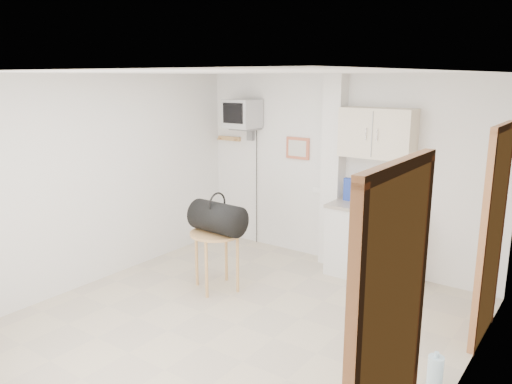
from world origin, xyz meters
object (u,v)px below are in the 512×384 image
Objects in this scene: crt_television at (242,115)px; water_bottle at (435,376)px; round_table at (216,240)px; duffel_bag at (218,218)px.

water_bottle is (3.43, -2.01, -1.77)m from crt_television.
duffel_bag is at bearing -13.47° from round_table.
crt_television is at bearing 120.25° from duffel_bag.
duffel_bag reaches higher than round_table.
crt_television is 3.05× the size of round_table.
round_table is 2.80m from water_bottle.
round_table is 1.06× the size of duffel_bag.
round_table is 1.90× the size of water_bottle.
duffel_bag is 2.83m from water_bottle.
crt_television reaches higher than duffel_bag.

